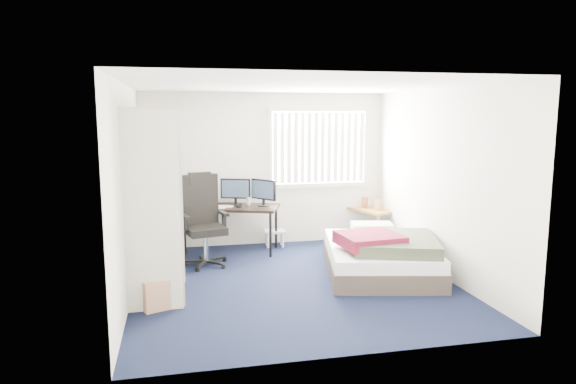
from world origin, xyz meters
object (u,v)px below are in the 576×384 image
(office_chair, at_px, (204,229))
(desk, at_px, (232,204))
(nightstand, at_px, (370,213))
(bed, at_px, (381,254))

(office_chair, bearing_deg, desk, 54.27)
(nightstand, bearing_deg, desk, -177.67)
(desk, distance_m, bed, 2.51)
(bed, bearing_deg, desk, 138.75)
(bed, bearing_deg, office_chair, 157.49)
(office_chair, height_order, bed, office_chair)
(nightstand, relative_size, bed, 0.43)
(desk, relative_size, bed, 0.76)
(nightstand, bearing_deg, bed, -106.16)
(nightstand, distance_m, bed, 1.81)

